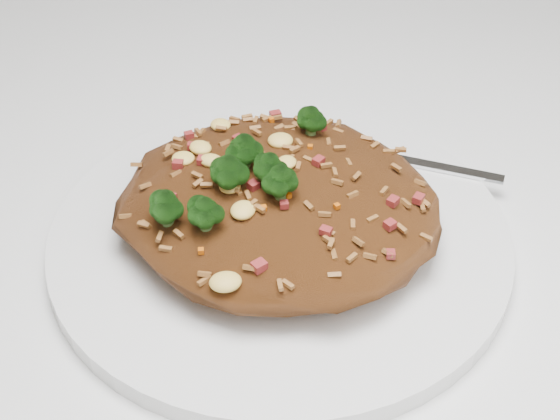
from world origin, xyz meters
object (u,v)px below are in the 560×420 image
(fried_rice, at_px, (279,194))
(fork, at_px, (400,160))
(dining_table, at_px, (431,294))
(plate, at_px, (280,236))

(fried_rice, height_order, fork, fried_rice)
(dining_table, bearing_deg, plate, -146.37)
(fried_rice, bearing_deg, dining_table, 33.62)
(dining_table, bearing_deg, fried_rice, -146.38)
(dining_table, height_order, plate, plate)
(plate, relative_size, fork, 1.82)
(dining_table, relative_size, fried_rice, 5.89)
(plate, relative_size, fried_rice, 1.46)
(dining_table, xyz_separation_m, plate, (-0.10, -0.07, 0.10))
(fried_rice, xyz_separation_m, fork, (0.07, 0.09, -0.03))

